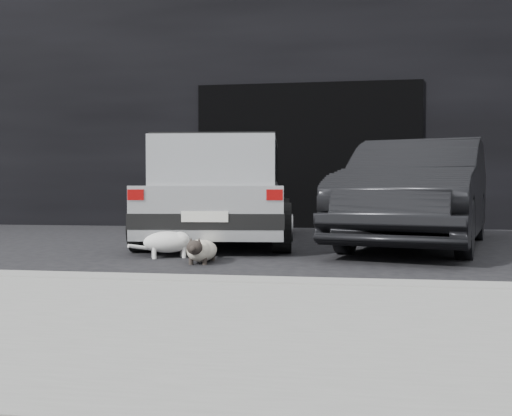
# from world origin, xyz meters

# --- Properties ---
(ground) EXTENTS (80.00, 80.00, 0.00)m
(ground) POSITION_xyz_m (0.00, 0.00, 0.00)
(ground) COLOR black
(ground) RESTS_ON ground
(building_facade) EXTENTS (34.00, 4.00, 5.00)m
(building_facade) POSITION_xyz_m (1.00, 6.00, 2.50)
(building_facade) COLOR black
(building_facade) RESTS_ON ground
(garage_opening) EXTENTS (4.00, 0.10, 2.60)m
(garage_opening) POSITION_xyz_m (1.00, 3.99, 1.30)
(garage_opening) COLOR black
(garage_opening) RESTS_ON ground
(curb) EXTENTS (18.00, 0.25, 0.12)m
(curb) POSITION_xyz_m (1.00, -2.60, 0.06)
(curb) COLOR gray
(curb) RESTS_ON ground
(sidewalk) EXTENTS (18.00, 2.20, 0.11)m
(sidewalk) POSITION_xyz_m (1.00, -3.80, 0.06)
(sidewalk) COLOR gray
(sidewalk) RESTS_ON ground
(silver_hatchback) EXTENTS (2.09, 3.78, 1.34)m
(silver_hatchback) POSITION_xyz_m (0.06, 1.09, 0.73)
(silver_hatchback) COLOR silver
(silver_hatchback) RESTS_ON ground
(second_car) EXTENTS (2.40, 4.25, 1.33)m
(second_car) POSITION_xyz_m (2.55, 0.92, 0.66)
(second_car) COLOR black
(second_car) RESTS_ON ground
(cat_siamese) EXTENTS (0.27, 0.79, 0.27)m
(cat_siamese) POSITION_xyz_m (0.29, -1.02, 0.12)
(cat_siamese) COLOR beige
(cat_siamese) RESTS_ON ground
(cat_white) EXTENTS (0.69, 0.45, 0.36)m
(cat_white) POSITION_xyz_m (-0.11, -0.63, 0.17)
(cat_white) COLOR white
(cat_white) RESTS_ON ground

